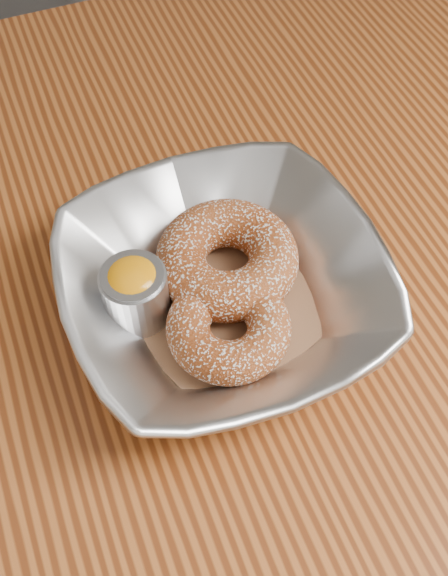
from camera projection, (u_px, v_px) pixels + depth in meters
name	position (u px, v px, depth m)	size (l,w,h in m)	color
ground_plane	(195.00, 529.00, 1.16)	(4.00, 4.00, 0.00)	#565659
table	(171.00, 337.00, 0.63)	(1.20, 0.80, 0.75)	brown
serving_bowl	(224.00, 288.00, 0.50)	(0.24, 0.24, 0.06)	#B9BBC0
parchment	(224.00, 303.00, 0.52)	(0.14, 0.14, 0.00)	brown
donut_back	(227.00, 259.00, 0.52)	(0.11, 0.11, 0.04)	brown
donut_front	(229.00, 327.00, 0.49)	(0.09, 0.09, 0.03)	brown
ramekin	(135.00, 292.00, 0.49)	(0.05, 0.05, 0.06)	#B9BBC0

